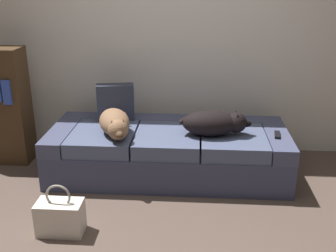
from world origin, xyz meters
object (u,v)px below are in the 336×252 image
(throw_pillow, at_px, (116,102))
(tv_remote, at_px, (277,135))
(couch, at_px, (168,152))
(dog_tan, at_px, (115,123))
(dog_dark, at_px, (215,123))
(handbag, at_px, (60,217))

(throw_pillow, bearing_deg, tv_remote, -12.59)
(couch, relative_size, tv_remote, 13.98)
(dog_tan, relative_size, throw_pillow, 1.71)
(couch, relative_size, dog_dark, 3.33)
(throw_pillow, xyz_separation_m, handbag, (-0.18, -1.20, -0.47))
(dog_tan, distance_m, handbag, 0.95)
(dog_dark, relative_size, tv_remote, 4.20)
(couch, distance_m, tv_remote, 0.96)
(dog_tan, bearing_deg, tv_remote, 2.51)
(throw_pillow, bearing_deg, couch, -24.03)
(dog_tan, height_order, tv_remote, dog_tan)
(tv_remote, bearing_deg, throw_pillow, 175.76)
(tv_remote, height_order, throw_pillow, throw_pillow)
(tv_remote, bearing_deg, dog_dark, -170.60)
(couch, height_order, dog_dark, dog_dark)
(throw_pillow, bearing_deg, dog_tan, -80.26)
(handbag, bearing_deg, throw_pillow, 81.34)
(tv_remote, bearing_deg, handbag, -143.16)
(dog_tan, xyz_separation_m, dog_dark, (0.84, 0.05, 0.00))
(dog_dark, relative_size, handbag, 1.67)
(dog_dark, distance_m, throw_pillow, 0.97)
(tv_remote, distance_m, throw_pillow, 1.48)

